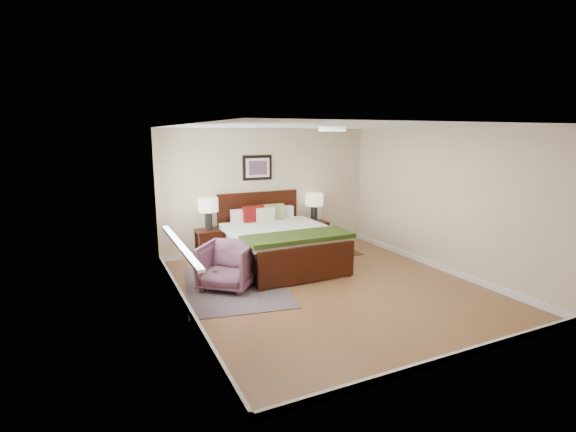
{
  "coord_description": "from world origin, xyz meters",
  "views": [
    {
      "loc": [
        -3.27,
        -5.41,
        2.39
      ],
      "look_at": [
        -0.38,
        0.73,
        1.05
      ],
      "focal_mm": 26.0,
      "sensor_mm": 36.0,
      "label": 1
    }
  ],
  "objects_px": {
    "lamp_left": "(208,207)",
    "nightstand_left": "(210,236)",
    "armchair": "(228,266)",
    "rug_persian": "(235,286)",
    "lamp_right": "(314,202)",
    "nightstand_right": "(314,231)",
    "bed": "(279,235)"
  },
  "relations": [
    {
      "from": "nightstand_right",
      "to": "armchair",
      "type": "xyz_separation_m",
      "value": [
        -2.43,
        -1.61,
        0.03
      ]
    },
    {
      "from": "rug_persian",
      "to": "armchair",
      "type": "bearing_deg",
      "value": -173.33
    },
    {
      "from": "nightstand_left",
      "to": "bed",
      "type": "bearing_deg",
      "value": -38.28
    },
    {
      "from": "bed",
      "to": "armchair",
      "type": "bearing_deg",
      "value": -148.47
    },
    {
      "from": "lamp_left",
      "to": "rug_persian",
      "type": "xyz_separation_m",
      "value": [
        -0.02,
        -1.63,
        -1.02
      ]
    },
    {
      "from": "bed",
      "to": "lamp_right",
      "type": "bearing_deg",
      "value": 36.0
    },
    {
      "from": "lamp_left",
      "to": "nightstand_left",
      "type": "bearing_deg",
      "value": -90.0
    },
    {
      "from": "lamp_left",
      "to": "armchair",
      "type": "bearing_deg",
      "value": -94.76
    },
    {
      "from": "bed",
      "to": "lamp_right",
      "type": "distance_m",
      "value": 1.55
    },
    {
      "from": "bed",
      "to": "nightstand_left",
      "type": "bearing_deg",
      "value": 141.72
    },
    {
      "from": "armchair",
      "to": "rug_persian",
      "type": "distance_m",
      "value": 0.37
    },
    {
      "from": "nightstand_left",
      "to": "armchair",
      "type": "relative_size",
      "value": 0.74
    },
    {
      "from": "lamp_left",
      "to": "armchair",
      "type": "height_order",
      "value": "lamp_left"
    },
    {
      "from": "bed",
      "to": "lamp_left",
      "type": "bearing_deg",
      "value": 141.05
    },
    {
      "from": "nightstand_right",
      "to": "rug_persian",
      "type": "relative_size",
      "value": 0.25
    },
    {
      "from": "bed",
      "to": "armchair",
      "type": "distance_m",
      "value": 1.44
    },
    {
      "from": "nightstand_left",
      "to": "armchair",
      "type": "height_order",
      "value": "armchair"
    },
    {
      "from": "nightstand_left",
      "to": "rug_persian",
      "type": "xyz_separation_m",
      "value": [
        -0.02,
        -1.61,
        -0.46
      ]
    },
    {
      "from": "armchair",
      "to": "lamp_right",
      "type": "bearing_deg",
      "value": 73.16
    },
    {
      "from": "lamp_right",
      "to": "armchair",
      "type": "height_order",
      "value": "lamp_right"
    },
    {
      "from": "lamp_right",
      "to": "rug_persian",
      "type": "bearing_deg",
      "value": -144.79
    },
    {
      "from": "nightstand_right",
      "to": "rug_persian",
      "type": "height_order",
      "value": "nightstand_right"
    },
    {
      "from": "lamp_right",
      "to": "armchair",
      "type": "xyz_separation_m",
      "value": [
        -2.43,
        -1.63,
        -0.61
      ]
    },
    {
      "from": "nightstand_right",
      "to": "lamp_left",
      "type": "relative_size",
      "value": 0.89
    },
    {
      "from": "nightstand_left",
      "to": "armchair",
      "type": "bearing_deg",
      "value": -94.82
    },
    {
      "from": "nightstand_right",
      "to": "armchair",
      "type": "height_order",
      "value": "armchair"
    },
    {
      "from": "lamp_right",
      "to": "armchair",
      "type": "relative_size",
      "value": 0.77
    },
    {
      "from": "nightstand_right",
      "to": "armchair",
      "type": "relative_size",
      "value": 0.68
    },
    {
      "from": "nightstand_left",
      "to": "rug_persian",
      "type": "relative_size",
      "value": 0.27
    },
    {
      "from": "nightstand_left",
      "to": "lamp_left",
      "type": "relative_size",
      "value": 0.96
    },
    {
      "from": "nightstand_left",
      "to": "nightstand_right",
      "type": "relative_size",
      "value": 1.08
    },
    {
      "from": "bed",
      "to": "nightstand_right",
      "type": "height_order",
      "value": "bed"
    }
  ]
}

